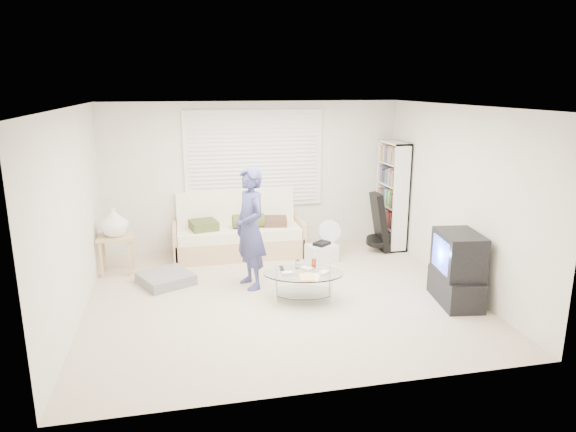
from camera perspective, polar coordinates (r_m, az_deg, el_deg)
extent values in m
plane|color=tan|center=(6.98, -0.88, -8.91)|extent=(5.00, 5.00, 0.00)
cube|color=beige|center=(8.76, -3.80, 4.43)|extent=(5.00, 0.02, 2.50)
cube|color=beige|center=(4.48, 4.71, -5.32)|extent=(5.00, 0.02, 2.50)
cube|color=beige|center=(6.59, -22.79, 0.00)|extent=(0.02, 4.50, 2.50)
cube|color=beige|center=(7.47, 18.25, 2.00)|extent=(0.02, 4.50, 2.50)
cube|color=white|center=(6.41, -0.97, 12.07)|extent=(5.00, 4.50, 0.02)
cube|color=white|center=(8.68, -3.81, 6.34)|extent=(2.32, 0.06, 1.62)
cube|color=black|center=(8.67, -3.79, 6.33)|extent=(2.20, 0.01, 1.50)
cube|color=silver|center=(8.64, -3.77, 6.31)|extent=(2.16, 0.04, 1.50)
cube|color=silver|center=(8.66, -3.79, 6.33)|extent=(2.32, 0.08, 1.62)
cube|color=tan|center=(8.57, -5.48, -3.31)|extent=(2.06, 0.82, 0.33)
cube|color=beige|center=(8.48, -5.50, -1.76)|extent=(1.98, 0.76, 0.16)
cube|color=beige|center=(8.74, -5.82, 0.81)|extent=(1.98, 0.23, 0.63)
cube|color=tan|center=(8.48, -12.43, -2.90)|extent=(0.06, 0.82, 0.58)
cube|color=tan|center=(8.70, 1.25, -2.12)|extent=(0.06, 0.82, 0.58)
cube|color=#3A4A24|center=(8.37, -9.36, -1.01)|extent=(0.49, 0.49, 0.14)
cylinder|color=#3A4A24|center=(8.39, -4.44, -0.53)|extent=(0.51, 0.23, 0.23)
cube|color=#4B3425|center=(8.53, -1.40, -0.59)|extent=(0.43, 0.43, 0.12)
cube|color=slate|center=(7.58, -13.42, -6.77)|extent=(0.88, 0.88, 0.15)
cube|color=tan|center=(8.04, -18.64, -2.23)|extent=(0.51, 0.41, 0.04)
cube|color=tan|center=(8.01, -20.05, -4.58)|extent=(0.04, 0.04, 0.55)
cube|color=tan|center=(7.96, -17.12, -4.45)|extent=(0.04, 0.04, 0.55)
cube|color=tan|center=(8.30, -19.78, -3.90)|extent=(0.04, 0.04, 0.55)
cube|color=tan|center=(8.25, -16.96, -3.77)|extent=(0.04, 0.04, 0.55)
imported|color=white|center=(7.98, -18.77, -0.61)|extent=(0.41, 0.41, 0.43)
cube|color=white|center=(9.01, 11.52, 2.29)|extent=(0.29, 0.77, 1.83)
cube|color=black|center=(8.75, 10.16, -0.66)|extent=(0.29, 0.36, 1.00)
cylinder|color=black|center=(8.83, 9.83, -2.75)|extent=(0.36, 0.37, 0.16)
cylinder|color=white|center=(8.57, 4.53, -4.35)|extent=(0.25, 0.25, 0.03)
cylinder|color=white|center=(8.52, 4.55, -3.33)|extent=(0.03, 0.03, 0.32)
cylinder|color=white|center=(8.44, 4.58, -1.64)|extent=(0.37, 0.13, 0.37)
cylinder|color=white|center=(8.44, 4.58, -1.64)|extent=(0.10, 0.06, 0.10)
cube|color=white|center=(8.27, 3.76, -4.13)|extent=(0.52, 0.42, 0.28)
cube|color=black|center=(8.22, 3.77, -3.06)|extent=(0.32, 0.30, 0.05)
cube|color=black|center=(7.08, 18.12, -7.63)|extent=(0.58, 0.92, 0.38)
cube|color=black|center=(6.92, 18.43, -4.01)|extent=(0.57, 0.78, 0.56)
cube|color=#5162F3|center=(6.84, 16.64, -4.09)|extent=(0.10, 0.55, 0.42)
ellipsoid|color=silver|center=(6.72, 1.72, -6.37)|extent=(1.16, 0.88, 0.02)
ellipsoid|color=silver|center=(6.82, 1.70, -8.46)|extent=(0.89, 0.67, 0.01)
cylinder|color=silver|center=(6.60, -1.43, -8.62)|extent=(0.03, 0.03, 0.36)
cylinder|color=silver|center=(6.61, 4.89, -8.62)|extent=(0.03, 0.03, 0.36)
cylinder|color=silver|center=(6.99, -1.30, -7.28)|extent=(0.03, 0.03, 0.36)
cylinder|color=silver|center=(7.00, 4.65, -7.29)|extent=(0.03, 0.03, 0.36)
cube|color=white|center=(6.64, -0.08, -6.38)|extent=(0.15, 0.10, 0.04)
cube|color=white|center=(6.80, 2.11, -5.88)|extent=(0.17, 0.17, 0.04)
cube|color=white|center=(6.67, 4.02, -6.30)|extent=(0.17, 0.17, 0.04)
cylinder|color=silver|center=(6.85, 1.06, -5.36)|extent=(0.06, 0.06, 0.11)
cylinder|color=#B53F21|center=(6.87, 2.89, -5.27)|extent=(0.06, 0.06, 0.12)
cube|color=black|center=(6.82, -0.70, -5.86)|extent=(0.06, 0.16, 0.02)
cube|color=white|center=(6.56, 2.58, -6.79)|extent=(0.31, 0.35, 0.01)
cube|color=#E8BA73|center=(6.53, 2.17, -6.79)|extent=(0.22, 0.28, 0.01)
imported|color=navy|center=(7.06, -4.23, -1.38)|extent=(0.57, 0.71, 1.69)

